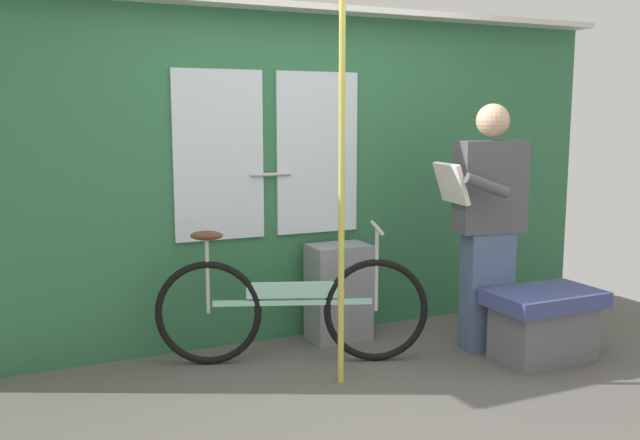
# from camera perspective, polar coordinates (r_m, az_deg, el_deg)

# --- Properties ---
(ground_plane) EXTENTS (5.87, 3.99, 0.04)m
(ground_plane) POSITION_cam_1_polar(r_m,az_deg,el_deg) (4.03, 4.74, -14.30)
(ground_plane) COLOR #56544F
(train_door_wall) EXTENTS (4.87, 0.28, 2.25)m
(train_door_wall) POSITION_cam_1_polar(r_m,az_deg,el_deg) (4.79, -2.14, 4.20)
(train_door_wall) COLOR #2D6B42
(train_door_wall) RESTS_ON ground_plane
(bicycle_near_door) EXTENTS (1.61, 0.73, 0.87)m
(bicycle_near_door) POSITION_cam_1_polar(r_m,az_deg,el_deg) (4.38, -2.37, -7.18)
(bicycle_near_door) COLOR black
(bicycle_near_door) RESTS_ON ground_plane
(passenger_reading_newspaper) EXTENTS (0.59, 0.51, 1.62)m
(passenger_reading_newspaper) POSITION_cam_1_polar(r_m,az_deg,el_deg) (4.66, 13.55, -0.19)
(passenger_reading_newspaper) COLOR slate
(passenger_reading_newspaper) RESTS_ON ground_plane
(trash_bin_by_wall) EXTENTS (0.41, 0.28, 0.67)m
(trash_bin_by_wall) POSITION_cam_1_polar(r_m,az_deg,el_deg) (4.84, 1.52, -5.91)
(trash_bin_by_wall) COLOR gray
(trash_bin_by_wall) RESTS_ON ground_plane
(handrail_pole) EXTENTS (0.04, 0.04, 2.21)m
(handrail_pole) POSITION_cam_1_polar(r_m,az_deg,el_deg) (3.91, 1.77, 2.16)
(handrail_pole) COLOR #C6C14C
(handrail_pole) RESTS_ON ground_plane
(bench_seat_corner) EXTENTS (0.70, 0.44, 0.45)m
(bench_seat_corner) POSITION_cam_1_polar(r_m,az_deg,el_deg) (4.68, 17.81, -8.01)
(bench_seat_corner) COLOR #3D477F
(bench_seat_corner) RESTS_ON ground_plane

